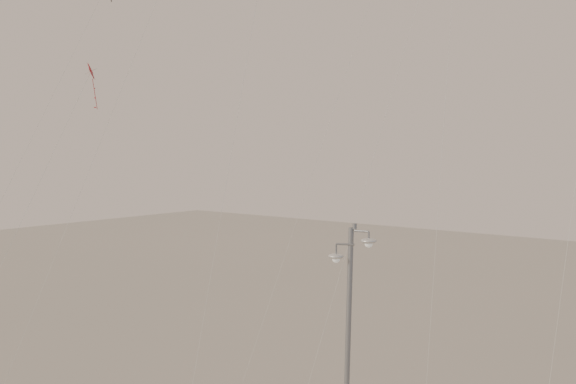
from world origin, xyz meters
The scene contains 4 objects.
street_lamp centered at (3.36, 5.21, 5.24)m, with size 1.54×0.89×9.83m.
kite_3 centered at (-10.82, 3.98, 12.18)m, with size 0.51×9.08×15.86m.
kite_6 centered at (-12.64, 4.71, 13.79)m, with size 5.76×8.16×20.09m.
kite_7 centered at (-6.92, 21.17, 18.63)m, with size 2.08×10.99×23.51m.
Camera 1 is at (18.20, -16.20, 12.66)m, focal length 50.00 mm.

